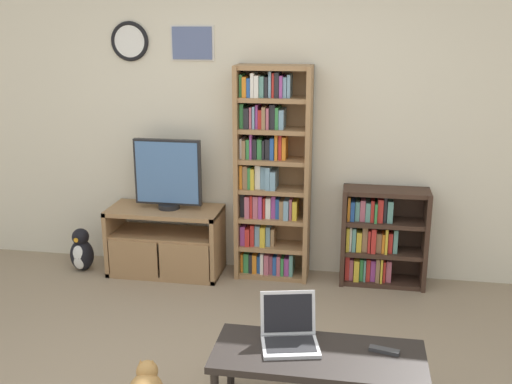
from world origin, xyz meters
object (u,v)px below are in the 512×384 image
tv_stand (165,241)px  bookshelf_short (378,237)px  coffee_table (318,360)px  penguin_figurine (81,252)px  laptop (289,332)px  remote_near_laptop (384,350)px  television (168,175)px  bookshelf_tall (269,176)px

tv_stand → bookshelf_short: (1.77, 0.12, 0.10)m
coffee_table → penguin_figurine: size_ratio=2.99×
laptop → penguin_figurine: size_ratio=0.96×
bookshelf_short → laptop: 1.85m
laptop → penguin_figurine: 2.55m
laptop → remote_near_laptop: laptop is taller
tv_stand → television: television is taller
tv_stand → bookshelf_tall: bearing=7.6°
bookshelf_short → coffee_table: size_ratio=0.71×
tv_stand → laptop: size_ratio=2.61×
television → bookshelf_tall: bearing=6.4°
laptop → remote_near_laptop: size_ratio=2.19×
bookshelf_short → laptop: bookshelf_short is taller
coffee_table → penguin_figurine: 2.73m
television → penguin_figurine: size_ratio=1.56×
coffee_table → laptop: laptop is taller
laptop → tv_stand: bearing=113.9°
tv_stand → bookshelf_short: 1.78m
television → tv_stand: bearing=-147.8°
coffee_table → laptop: size_ratio=3.12×
television → bookshelf_short: (1.73, 0.09, -0.48)m
bookshelf_short → penguin_figurine: 2.53m
coffee_table → penguin_figurine: (-2.16, 1.66, -0.17)m
laptop → coffee_table: bearing=-39.5°
bookshelf_tall → bookshelf_short: (0.90, 0.00, -0.48)m
coffee_table → laptop: bearing=153.7°
bookshelf_short → bookshelf_tall: bearing=-180.0°
bookshelf_short → laptop: size_ratio=2.21×
remote_near_laptop → penguin_figurine: size_ratio=0.44×
bookshelf_short → penguin_figurine: bookshelf_short is taller
bookshelf_short → laptop: bearing=-106.3°
television → remote_near_laptop: (1.73, -1.69, -0.47)m
bookshelf_short → remote_near_laptop: 1.78m
coffee_table → remote_near_laptop: (0.34, 0.07, 0.05)m
bookshelf_short → penguin_figurine: size_ratio=2.12×
remote_near_laptop → penguin_figurine: remote_near_laptop is taller
tv_stand → penguin_figurine: tv_stand is taller
remote_near_laptop → tv_stand: bearing=59.4°
coffee_table → remote_near_laptop: size_ratio=6.82×
tv_stand → coffee_table: bearing=-50.7°
laptop → television: bearing=112.7°
tv_stand → bookshelf_short: bearing=3.8°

